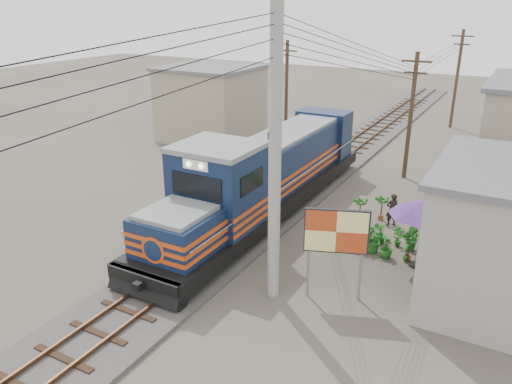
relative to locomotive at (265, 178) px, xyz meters
The scene contains 14 objects.
ground 5.74m from the locomotive, 90.00° to the right, with size 120.00×120.00×0.00m, color #473F35.
ballast 4.89m from the locomotive, 90.00° to the left, with size 3.60×70.00×0.16m, color #595651.
track 4.83m from the locomotive, 90.00° to the left, with size 1.15×70.00×0.12m.
locomotive is the anchor object (origin of this frame).
utility_pole_main 7.58m from the locomotive, 59.49° to the right, with size 0.40×0.40×10.00m.
wooden_pole_mid 9.84m from the locomotive, 62.27° to the left, with size 1.60×0.24×7.00m.
wooden_pole_far 23.16m from the locomotive, 77.99° to the left, with size 1.60×0.24×7.50m.
wooden_pole_left 13.64m from the locomotive, 111.71° to the left, with size 1.60×0.24×7.00m.
power_lines 6.49m from the locomotive, 92.66° to the left, with size 9.65×19.00×3.30m.
shophouse_left 14.57m from the locomotive, 133.45° to the left, with size 6.30×6.30×5.20m.
billboard 7.45m from the locomotive, 43.68° to the right, with size 2.02×0.87×3.27m.
market_umbrella 7.57m from the locomotive, 11.96° to the right, with size 2.84×2.84×2.75m.
vendor 5.91m from the locomotive, 16.71° to the left, with size 0.56×0.37×1.53m, color black.
plant_nursery 5.81m from the locomotive, ahead, with size 3.24×2.07×1.07m.
Camera 1 is at (10.19, -13.77, 9.52)m, focal length 35.00 mm.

